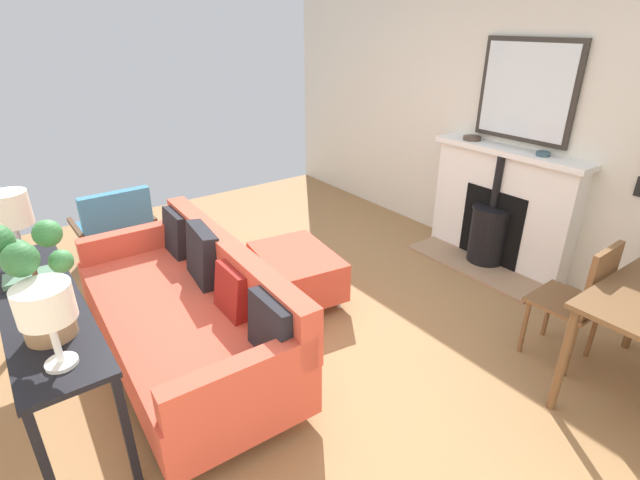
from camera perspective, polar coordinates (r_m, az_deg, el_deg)
ground_plane at (r=3.76m, az=-5.49°, el=-10.04°), size 4.95×6.12×0.01m
wall_left at (r=4.89m, az=20.23°, el=13.61°), size 0.12×6.12×2.61m
fireplace at (r=4.76m, az=20.65°, el=3.03°), size 0.61×1.47×1.11m
mirror_over_mantel at (r=4.60m, az=23.63°, el=16.16°), size 0.04×0.89×0.85m
mantel_bowl_near at (r=4.82m, az=17.88°, el=11.66°), size 0.17×0.17×0.04m
mantel_bowl_far at (r=4.45m, az=25.34°, el=9.42°), size 0.12×0.12×0.04m
sofa at (r=3.36m, az=-15.47°, el=-8.43°), size 0.96×2.10×0.83m
ottoman at (r=3.94m, az=-2.86°, el=-3.74°), size 0.68×0.86×0.41m
armchair_accent at (r=4.79m, az=-23.48°, el=1.82°), size 0.69×0.59×0.78m
console_table at (r=3.08m, az=-30.37°, el=-7.82°), size 0.41×1.70×0.74m
table_lamp_near_end at (r=3.50m, az=-33.32°, el=2.93°), size 0.24×0.24×0.46m
table_lamp_far_end at (r=2.34m, az=-30.21°, el=-6.95°), size 0.24×0.24×0.41m
potted_plant at (r=2.58m, az=-31.54°, el=-3.93°), size 0.37×0.47×0.62m
book_stack at (r=3.28m, az=-31.60°, el=-3.95°), size 0.28×0.20×0.05m
dining_chair_near_fireplace at (r=3.52m, az=29.04°, el=-5.91°), size 0.41×0.41×0.90m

